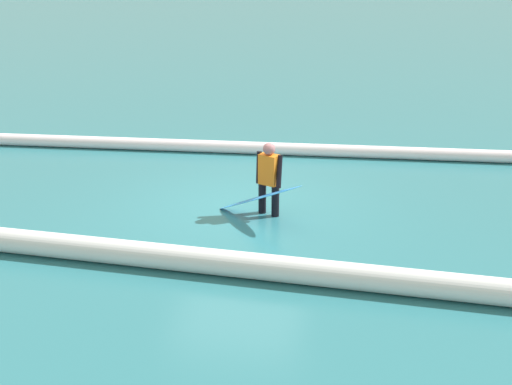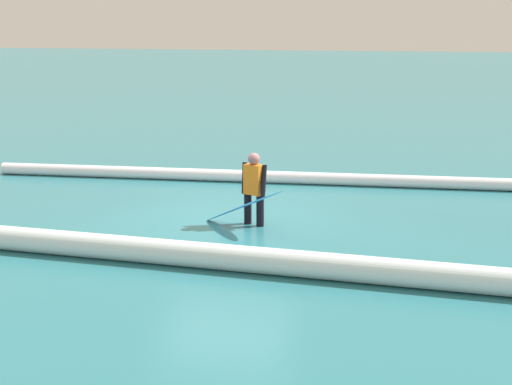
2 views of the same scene
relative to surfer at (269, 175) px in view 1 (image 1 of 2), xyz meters
The scene contains 5 objects.
ground_plane 1.03m from the surfer, 27.27° to the right, with size 163.81×163.81×0.00m, color #2A717D.
surfer is the anchor object (origin of this frame).
surfboard 0.45m from the surfer, 67.18° to the left, with size 1.75×1.04×0.87m.
wave_crest_foreground 3.90m from the surfer, 107.97° to the right, with size 0.28×0.28×16.51m, color white.
wave_crest_midground 2.72m from the surfer, 108.45° to the left, with size 0.40×0.40×19.64m, color silver.
Camera 1 is at (-2.74, 12.37, 5.01)m, focal length 51.24 mm.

